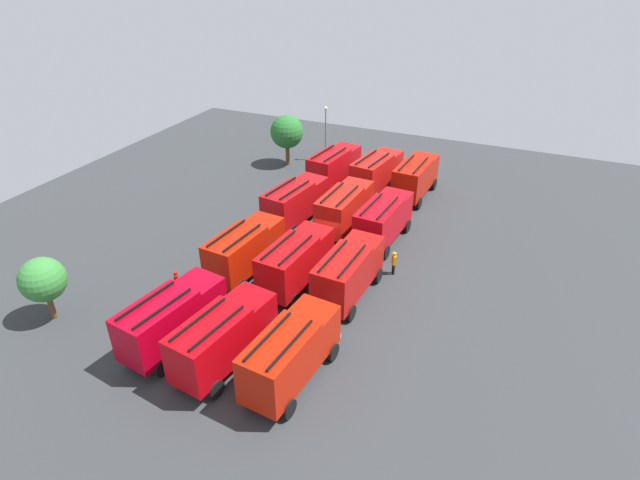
{
  "coord_description": "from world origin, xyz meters",
  "views": [
    {
      "loc": [
        -31.68,
        -14.07,
        21.65
      ],
      "look_at": [
        0.0,
        0.0,
        1.4
      ],
      "focal_mm": 28.75,
      "sensor_mm": 36.0,
      "label": 1
    }
  ],
  "objects": [
    {
      "name": "fire_truck_5",
      "position": [
        -4.48,
        -0.12,
        2.15
      ],
      "size": [
        7.37,
        3.21,
        3.88
      ],
      "rotation": [
        0.0,
        0.0,
        -0.08
      ],
      "color": "#B1090C",
      "rests_on": "ground"
    },
    {
      "name": "fire_truck_4",
      "position": [
        -13.34,
        0.12,
        2.15
      ],
      "size": [
        7.47,
        3.55,
        3.88
      ],
      "rotation": [
        0.0,
        0.0,
        -0.14
      ],
      "color": "#B4050C",
      "rests_on": "ground"
    },
    {
      "name": "fire_truck_0",
      "position": [
        -12.96,
        -4.01,
        2.15
      ],
      "size": [
        7.39,
        3.29,
        3.88
      ],
      "rotation": [
        0.0,
        0.0,
        -0.09
      ],
      "color": "#B11606",
      "rests_on": "ground"
    },
    {
      "name": "firefighter_1",
      "position": [
        -0.16,
        -6.09,
        1.04
      ],
      "size": [
        0.48,
        0.43,
        1.83
      ],
      "rotation": [
        0.0,
        0.0,
        5.31
      ],
      "color": "black",
      "rests_on": "ground"
    },
    {
      "name": "fire_truck_7",
      "position": [
        13.33,
        -0.16,
        2.15
      ],
      "size": [
        7.47,
        3.57,
        3.88
      ],
      "rotation": [
        0.0,
        0.0,
        -0.14
      ],
      "color": "red",
      "rests_on": "ground"
    },
    {
      "name": "firefighter_2",
      "position": [
        -8.74,
        7.16,
        1.0
      ],
      "size": [
        0.48,
        0.41,
        1.78
      ],
      "rotation": [
        0.0,
        0.0,
        5.22
      ],
      "color": "black",
      "rests_on": "ground"
    },
    {
      "name": "fire_truck_10",
      "position": [
        4.07,
        4.15,
        2.15
      ],
      "size": [
        7.46,
        3.54,
        3.88
      ],
      "rotation": [
        0.0,
        0.0,
        -0.14
      ],
      "color": "#A80B0F",
      "rests_on": "ground"
    },
    {
      "name": "ground_plane",
      "position": [
        0.0,
        0.0,
        0.0
      ],
      "size": [
        63.62,
        63.62,
        0.0
      ],
      "primitive_type": "plane",
      "color": "#2D3033"
    },
    {
      "name": "fire_truck_3",
      "position": [
        13.62,
        -3.99,
        2.15
      ],
      "size": [
        7.33,
        3.1,
        3.88
      ],
      "rotation": [
        0.0,
        0.0,
        -0.06
      ],
      "color": "#AC1307",
      "rests_on": "ground"
    },
    {
      "name": "fire_truck_6",
      "position": [
        4.75,
        -0.18,
        2.15
      ],
      "size": [
        7.3,
        3.02,
        3.88
      ],
      "rotation": [
        0.0,
        0.0,
        -0.05
      ],
      "color": "#B7160E",
      "rests_on": "ground"
    },
    {
      "name": "lamppost",
      "position": [
        19.11,
        7.79,
        3.63
      ],
      "size": [
        0.36,
        0.36,
        6.15
      ],
      "color": "slate",
      "rests_on": "ground"
    },
    {
      "name": "fire_truck_8",
      "position": [
        -13.17,
        3.87,
        2.15
      ],
      "size": [
        7.47,
        3.56,
        3.88
      ],
      "rotation": [
        0.0,
        0.0,
        -0.14
      ],
      "color": "#A80316",
      "rests_on": "ground"
    },
    {
      "name": "tree_0",
      "position": [
        -14.34,
        12.95,
        3.04
      ],
      "size": [
        2.92,
        2.92,
        4.52
      ],
      "color": "brown",
      "rests_on": "ground"
    },
    {
      "name": "fire_truck_2",
      "position": [
        4.0,
        -3.86,
        2.15
      ],
      "size": [
        7.36,
        3.2,
        3.88
      ],
      "rotation": [
        0.0,
        0.0,
        -0.08
      ],
      "color": "#B50812",
      "rests_on": "ground"
    },
    {
      "name": "fire_truck_11",
      "position": [
        13.0,
        4.22,
        2.15
      ],
      "size": [
        7.44,
        3.45,
        3.88
      ],
      "rotation": [
        0.0,
        0.0,
        -0.12
      ],
      "color": "#B3090E",
      "rests_on": "ground"
    },
    {
      "name": "traffic_cone_0",
      "position": [
        1.11,
        6.23,
        0.32
      ],
      "size": [
        0.45,
        0.45,
        0.64
      ],
      "primitive_type": "cone",
      "color": "#F2600C",
      "rests_on": "ground"
    },
    {
      "name": "tree_1",
      "position": [
        16.16,
        11.13,
        3.75
      ],
      "size": [
        3.6,
        3.6,
        5.58
      ],
      "color": "brown",
      "rests_on": "ground"
    },
    {
      "name": "fire_truck_1",
      "position": [
        -4.25,
        -4.03,
        2.15
      ],
      "size": [
        7.31,
        3.05,
        3.88
      ],
      "rotation": [
        0.0,
        0.0,
        -0.05
      ],
      "color": "#A80E0C",
      "rests_on": "ground"
    },
    {
      "name": "firefighter_0",
      "position": [
        16.88,
        6.95,
        1.02
      ],
      "size": [
        0.48,
        0.38,
        1.8
      ],
      "rotation": [
        0.0,
        0.0,
        4.33
      ],
      "color": "black",
      "rests_on": "ground"
    },
    {
      "name": "fire_truck_9",
      "position": [
        -4.55,
        4.01,
        2.15
      ],
      "size": [
        7.38,
        3.24,
        3.88
      ],
      "rotation": [
        0.0,
        0.0,
        -0.08
      ],
      "color": "#A91606",
      "rests_on": "ground"
    }
  ]
}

